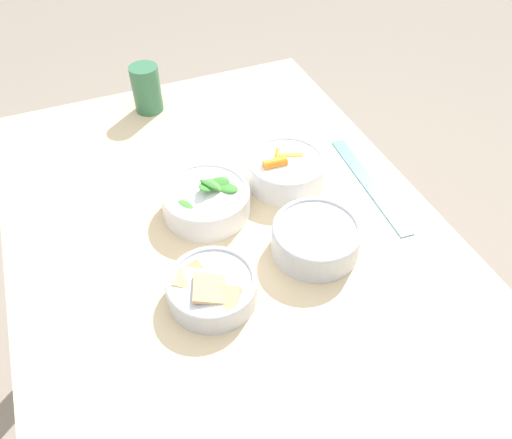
# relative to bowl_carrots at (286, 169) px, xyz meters

# --- Properties ---
(ground_plane) EXTENTS (10.00, 10.00, 0.00)m
(ground_plane) POSITION_rel_bowl_carrots_xyz_m (0.17, -0.15, -0.79)
(ground_plane) COLOR gray
(dining_table) EXTENTS (1.25, 0.77, 0.76)m
(dining_table) POSITION_rel_bowl_carrots_xyz_m (0.17, -0.15, -0.15)
(dining_table) COLOR beige
(dining_table) RESTS_ON ground_plane
(bowl_carrots) EXTENTS (0.15, 0.15, 0.07)m
(bowl_carrots) POSITION_rel_bowl_carrots_xyz_m (0.00, 0.00, 0.00)
(bowl_carrots) COLOR white
(bowl_carrots) RESTS_ON dining_table
(bowl_greens) EXTENTS (0.16, 0.16, 0.08)m
(bowl_greens) POSITION_rel_bowl_carrots_xyz_m (0.02, -0.17, -0.00)
(bowl_greens) COLOR white
(bowl_greens) RESTS_ON dining_table
(bowl_beans_hotdog) EXTENTS (0.15, 0.15, 0.06)m
(bowl_beans_hotdog) POSITION_rel_bowl_carrots_xyz_m (0.19, -0.03, -0.00)
(bowl_beans_hotdog) COLOR silver
(bowl_beans_hotdog) RESTS_ON dining_table
(bowl_cookies) EXTENTS (0.15, 0.15, 0.05)m
(bowl_cookies) POSITION_rel_bowl_carrots_xyz_m (0.21, -0.23, -0.01)
(bowl_cookies) COLOR silver
(bowl_cookies) RESTS_ON dining_table
(ruler) EXTENTS (0.30, 0.05, 0.00)m
(ruler) POSITION_rel_bowl_carrots_xyz_m (0.07, 0.15, -0.03)
(ruler) COLOR #4C99E0
(ruler) RESTS_ON dining_table
(cup) EXTENTS (0.07, 0.07, 0.11)m
(cup) POSITION_rel_bowl_carrots_xyz_m (-0.36, -0.19, 0.02)
(cup) COLOR #336B47
(cup) RESTS_ON dining_table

